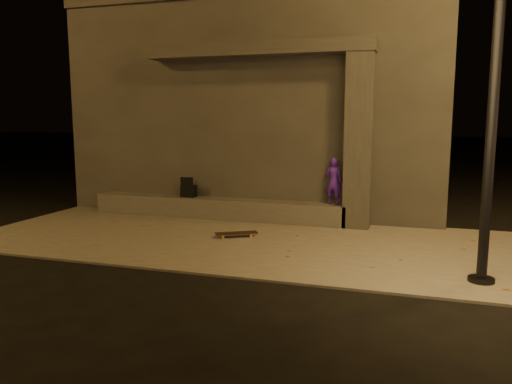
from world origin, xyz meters
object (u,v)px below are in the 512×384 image
(skateboarder, at_px, (334,181))
(backpack, at_px, (189,190))
(skateboard, at_px, (236,233))
(column, at_px, (359,142))

(skateboarder, distance_m, backpack, 3.40)
(skateboarder, bearing_deg, skateboard, 58.44)
(backpack, xyz_separation_m, skateboard, (1.78, -1.66, -0.54))
(backpack, distance_m, skateboard, 2.49)
(column, relative_size, skateboard, 4.44)
(column, bearing_deg, backpack, 180.00)
(skateboarder, height_order, skateboard, skateboarder)
(column, xyz_separation_m, backpack, (-3.89, 0.00, -1.19))
(column, distance_m, skateboarder, 0.98)
(column, bearing_deg, skateboard, -141.79)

